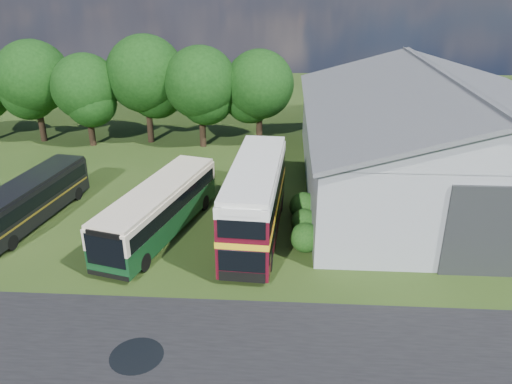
# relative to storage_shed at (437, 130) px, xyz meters

# --- Properties ---
(ground) EXTENTS (120.00, 120.00, 0.00)m
(ground) POSITION_rel_storage_shed_xyz_m (-15.00, -15.98, -4.17)
(ground) COLOR #213711
(ground) RESTS_ON ground
(asphalt_road) EXTENTS (60.00, 8.00, 0.02)m
(asphalt_road) POSITION_rel_storage_shed_xyz_m (-12.00, -18.98, -4.17)
(asphalt_road) COLOR black
(asphalt_road) RESTS_ON ground
(puddle) EXTENTS (2.20, 2.20, 0.01)m
(puddle) POSITION_rel_storage_shed_xyz_m (-16.50, -18.98, -4.17)
(puddle) COLOR black
(puddle) RESTS_ON ground
(storage_shed) EXTENTS (18.80, 24.80, 8.15)m
(storage_shed) POSITION_rel_storage_shed_xyz_m (0.00, 0.00, 0.00)
(storage_shed) COLOR gray
(storage_shed) RESTS_ON ground
(tree_left_a) EXTENTS (6.46, 6.46, 9.12)m
(tree_left_a) POSITION_rel_storage_shed_xyz_m (-33.00, 8.52, 1.71)
(tree_left_a) COLOR black
(tree_left_a) RESTS_ON ground
(tree_left_b) EXTENTS (5.78, 5.78, 8.16)m
(tree_left_b) POSITION_rel_storage_shed_xyz_m (-28.00, 7.52, 1.09)
(tree_left_b) COLOR black
(tree_left_b) RESTS_ON ground
(tree_mid) EXTENTS (6.80, 6.80, 9.60)m
(tree_mid) POSITION_rel_storage_shed_xyz_m (-23.00, 8.82, 2.02)
(tree_mid) COLOR black
(tree_mid) RESTS_ON ground
(tree_right_a) EXTENTS (6.26, 6.26, 8.83)m
(tree_right_a) POSITION_rel_storage_shed_xyz_m (-18.00, 7.82, 1.52)
(tree_right_a) COLOR black
(tree_right_a) RESTS_ON ground
(tree_right_b) EXTENTS (5.98, 5.98, 8.45)m
(tree_right_b) POSITION_rel_storage_shed_xyz_m (-13.00, 8.62, 1.27)
(tree_right_b) COLOR black
(tree_right_b) RESTS_ON ground
(shrub_front) EXTENTS (1.70, 1.70, 1.70)m
(shrub_front) POSITION_rel_storage_shed_xyz_m (-9.40, -9.98, -4.17)
(shrub_front) COLOR #194714
(shrub_front) RESTS_ON ground
(shrub_mid) EXTENTS (1.60, 1.60, 1.60)m
(shrub_mid) POSITION_rel_storage_shed_xyz_m (-9.40, -7.98, -4.17)
(shrub_mid) COLOR #194714
(shrub_mid) RESTS_ON ground
(shrub_back) EXTENTS (1.80, 1.80, 1.80)m
(shrub_back) POSITION_rel_storage_shed_xyz_m (-9.40, -5.98, -4.17)
(shrub_back) COLOR #194714
(shrub_back) RESTS_ON ground
(bus_green_single) EXTENTS (5.26, 11.27, 3.03)m
(bus_green_single) POSITION_rel_storage_shed_xyz_m (-17.95, -8.63, -2.55)
(bus_green_single) COLOR black
(bus_green_single) RESTS_ON ground
(bus_maroon_double) EXTENTS (3.37, 10.76, 4.56)m
(bus_maroon_double) POSITION_rel_storage_shed_xyz_m (-12.29, -8.58, -1.89)
(bus_maroon_double) COLOR black
(bus_maroon_double) RESTS_ON ground
(bus_dark_single) EXTENTS (3.76, 10.05, 2.71)m
(bus_dark_single) POSITION_rel_storage_shed_xyz_m (-26.32, -7.41, -2.73)
(bus_dark_single) COLOR black
(bus_dark_single) RESTS_ON ground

